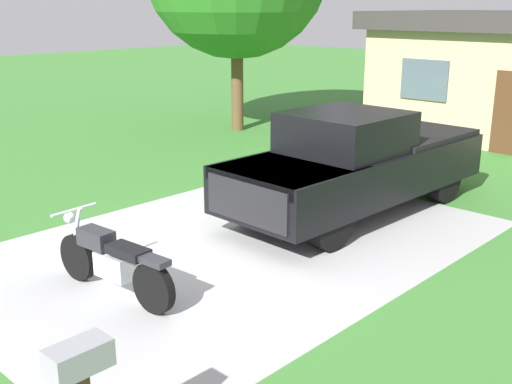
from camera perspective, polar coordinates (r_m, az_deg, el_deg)
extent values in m
plane|color=#3B7830|center=(9.97, -1.89, -4.90)|extent=(80.00, 80.00, 0.00)
cube|color=#AAAAAA|center=(9.97, -1.89, -4.88)|extent=(5.69, 8.40, 0.01)
cylinder|color=black|center=(9.01, -15.93, -5.73)|extent=(0.67, 0.17, 0.66)
cylinder|color=black|center=(7.88, -9.32, -8.63)|extent=(0.67, 0.17, 0.66)
cube|color=silver|center=(8.37, -12.79, -6.58)|extent=(0.58, 0.30, 0.32)
cube|color=#28282D|center=(8.53, -14.38, -4.09)|extent=(0.54, 0.30, 0.24)
cube|color=black|center=(8.05, -11.58, -5.32)|extent=(0.62, 0.32, 0.12)
cube|color=#28282D|center=(7.73, -9.45, -6.15)|extent=(0.49, 0.24, 0.08)
cylinder|color=silver|center=(8.88, -16.12, -3.52)|extent=(0.33, 0.08, 0.77)
cylinder|color=silver|center=(8.78, -16.28, -1.56)|extent=(0.09, 0.70, 0.04)
sphere|color=silver|center=(8.92, -16.65, -2.26)|extent=(0.16, 0.16, 0.16)
cylinder|color=black|center=(9.75, 6.76, -2.90)|extent=(0.32, 0.85, 0.84)
cylinder|color=black|center=(10.78, -0.06, -0.84)|extent=(0.32, 0.85, 0.84)
cylinder|color=black|center=(12.57, 16.76, 1.00)|extent=(0.32, 0.85, 0.84)
cylinder|color=black|center=(13.39, 10.62, 2.37)|extent=(0.32, 0.85, 0.84)
cube|color=black|center=(11.49, 9.23, 2.02)|extent=(2.15, 5.65, 0.80)
cube|color=black|center=(10.01, 3.05, 1.81)|extent=(1.95, 1.95, 0.20)
cube|color=black|center=(11.01, 8.18, 5.43)|extent=(1.85, 1.95, 0.70)
cube|color=#3F4C56|center=(10.41, 5.48, 4.31)|extent=(1.70, 0.20, 0.60)
cube|color=black|center=(12.69, 13.43, 4.33)|extent=(1.96, 2.45, 0.50)
cube|color=black|center=(9.46, -0.77, -0.97)|extent=(1.70, 0.14, 0.64)
cube|color=gray|center=(5.00, -15.88, -14.33)|extent=(0.26, 0.48, 0.22)
cylinder|color=brown|center=(18.99, -1.72, 10.05)|extent=(0.36, 0.36, 2.94)
cube|color=#4C5966|center=(18.01, 15.11, 9.87)|extent=(1.40, 0.06, 1.10)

